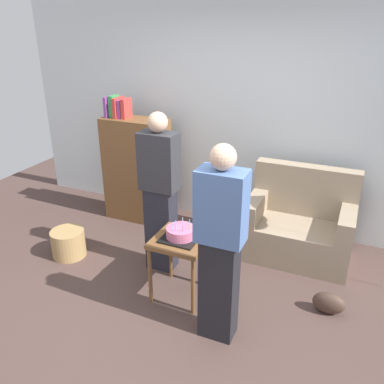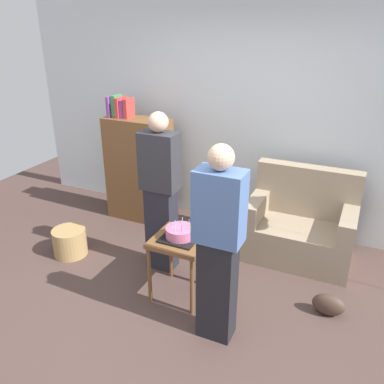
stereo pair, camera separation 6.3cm
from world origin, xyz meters
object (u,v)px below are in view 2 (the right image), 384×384
(person_blowing_candles, at_px, (161,193))
(side_table, at_px, (180,247))
(couch, at_px, (300,227))
(bookshelf, at_px, (139,168))
(birthday_cake, at_px, (180,233))
(wicker_basket, at_px, (70,242))
(person_holding_cake, at_px, (218,246))
(handbag, at_px, (328,305))

(person_blowing_candles, bearing_deg, side_table, -26.46)
(couch, relative_size, bookshelf, 0.71)
(bookshelf, xyz_separation_m, side_table, (1.18, -1.23, -0.16))
(side_table, bearing_deg, person_blowing_candles, 137.87)
(bookshelf, bearing_deg, person_blowing_candles, -47.84)
(couch, distance_m, birthday_cake, 1.47)
(wicker_basket, bearing_deg, person_holding_cake, -13.68)
(birthday_cake, relative_size, handbag, 1.14)
(bookshelf, xyz_separation_m, person_holding_cake, (1.67, -1.57, 0.16))
(person_blowing_candles, distance_m, wicker_basket, 1.25)
(bookshelf, bearing_deg, side_table, -46.12)
(birthday_cake, distance_m, wicker_basket, 1.50)
(birthday_cake, bearing_deg, couch, 52.91)
(bookshelf, bearing_deg, handbag, -20.96)
(side_table, bearing_deg, wicker_basket, 175.31)
(bookshelf, xyz_separation_m, handbag, (2.48, -0.95, -0.57))
(bookshelf, distance_m, person_holding_cake, 2.30)
(person_holding_cake, bearing_deg, bookshelf, -18.25)
(birthday_cake, relative_size, person_holding_cake, 0.20)
(bookshelf, distance_m, handbag, 2.72)
(side_table, xyz_separation_m, person_blowing_candles, (-0.38, 0.34, 0.32))
(handbag, bearing_deg, wicker_basket, -176.60)
(birthday_cake, height_order, wicker_basket, birthday_cake)
(couch, distance_m, person_blowing_candles, 1.56)
(bookshelf, distance_m, wicker_basket, 1.25)
(person_holding_cake, bearing_deg, birthday_cake, -10.21)
(person_blowing_candles, xyz_separation_m, handbag, (1.68, -0.07, -0.73))
(side_table, xyz_separation_m, person_holding_cake, (0.49, -0.35, 0.32))
(bookshelf, bearing_deg, wicker_basket, -101.66)
(person_blowing_candles, bearing_deg, handbag, 13.37)
(couch, distance_m, handbag, 1.00)
(bookshelf, relative_size, wicker_basket, 4.32)
(birthday_cake, bearing_deg, wicker_basket, 175.31)
(person_holding_cake, relative_size, handbag, 5.82)
(birthday_cake, height_order, person_blowing_candles, person_blowing_candles)
(bookshelf, height_order, side_table, bookshelf)
(person_holding_cake, bearing_deg, wicker_basket, 11.36)
(couch, xyz_separation_m, handbag, (0.43, -0.87, -0.24))
(birthday_cake, xyz_separation_m, handbag, (1.30, 0.28, -0.55))
(couch, distance_m, bookshelf, 2.07)
(person_blowing_candles, xyz_separation_m, person_holding_cake, (0.87, -0.69, 0.00))
(side_table, distance_m, person_holding_cake, 0.68)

